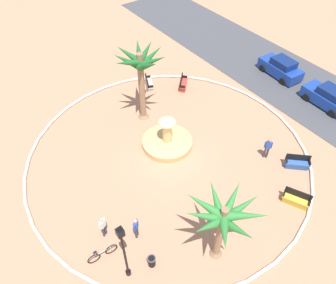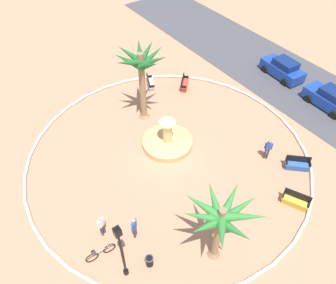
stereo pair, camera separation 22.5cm
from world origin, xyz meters
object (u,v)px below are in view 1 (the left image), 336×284
Objects in this scene: bench_southeast at (149,84)px; lamppost at (124,249)px; trash_bin at (152,261)px; bench_east at (296,200)px; bicycle_red_frame at (102,254)px; bench_north at (297,163)px; person_pedestrian_stroll at (103,226)px; parked_car_second at (328,97)px; fountain at (167,142)px; person_cyclist_photo at (268,147)px; palm_tree_by_curb at (140,67)px; person_cyclist_helmet at (136,227)px; bench_west at (183,84)px; parked_car_leftmost at (281,68)px; palm_tree_near_fountain at (223,218)px.

lamppost is at bearing -37.30° from bench_southeast.
bench_east is at bearing 78.20° from trash_bin.
lamppost is 2.85m from bicycle_red_frame.
bench_north is 0.91× the size of person_pedestrian_stroll.
person_pedestrian_stroll reaches higher than bench_east.
parked_car_second is (-2.82, 18.93, 0.39)m from trash_bin.
person_cyclist_photo is (4.94, 4.80, 0.64)m from fountain.
bench_southeast is at bearing 137.34° from bicycle_red_frame.
bench_north is 11.63m from trash_bin.
fountain is 5.53m from palm_tree_by_curb.
bench_north is 11.56m from person_cyclist_helmet.
trash_bin is (-1.92, -9.21, 0.04)m from bench_east.
bench_west is 2.95m from bench_southeast.
parked_car_leftmost reaches higher than bench_southeast.
fountain is 13.50m from parked_car_leftmost.
parked_car_leftmost is 1.01× the size of parked_car_second.
trash_bin is at bearing -81.52° from parked_car_second.
palm_tree_near_fountain is at bearing 40.42° from person_cyclist_helmet.
parked_car_leftmost is (-6.07, 19.02, -0.16)m from person_cyclist_helmet.
bench_east is 0.97× the size of person_cyclist_photo.
parked_car_leftmost and parked_car_second have the same top height.
parked_car_leftmost reaches higher than bench_north.
palm_tree_near_fountain is at bearing -31.16° from bench_west.
palm_tree_by_curb is 3.85× the size of bench_north.
person_cyclist_helmet is at bearing -112.91° from bench_east.
person_cyclist_photo is at bearing 113.61° from palm_tree_near_fountain.
bench_west is (-4.85, 5.20, 0.03)m from fountain.
palm_tree_by_curb is at bearing -152.20° from bench_north.
lamppost is at bearing -91.68° from bench_north.
trash_bin is at bearing -41.00° from fountain.
lamppost is 2.78m from person_cyclist_helmet.
lamppost is at bearing -82.98° from person_cyclist_photo.
trash_bin is (10.31, -6.15, -4.10)m from palm_tree_by_curb.
palm_tree_by_curb is 13.83m from parked_car_leftmost.
bench_southeast is 2.28× the size of trash_bin.
palm_tree_by_curb reaches higher than parked_car_second.
bench_southeast is 11.91m from parked_car_leftmost.
person_pedestrian_stroll is at bearing -45.07° from palm_tree_by_curb.
fountain is 2.38× the size of bench_north.
palm_tree_by_curb is 6.51m from bench_west.
fountain reaches higher than person_pedestrian_stroll.
bench_west is at bearing 126.87° from bicycle_red_frame.
lamppost is at bearing -36.50° from palm_tree_by_curb.
bench_north is 13.69m from bench_southeast.
parked_car_second is (10.46, 10.30, 0.43)m from bench_southeast.
bicycle_red_frame is at bearing -74.01° from parked_car_leftmost.
bicycle_red_frame is at bearing -158.03° from lamppost.
person_cyclist_photo is at bearing 44.22° from fountain.
person_cyclist_helmet is at bearing -36.30° from bench_southeast.
bicycle_red_frame is at bearing -32.17° from person_pedestrian_stroll.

